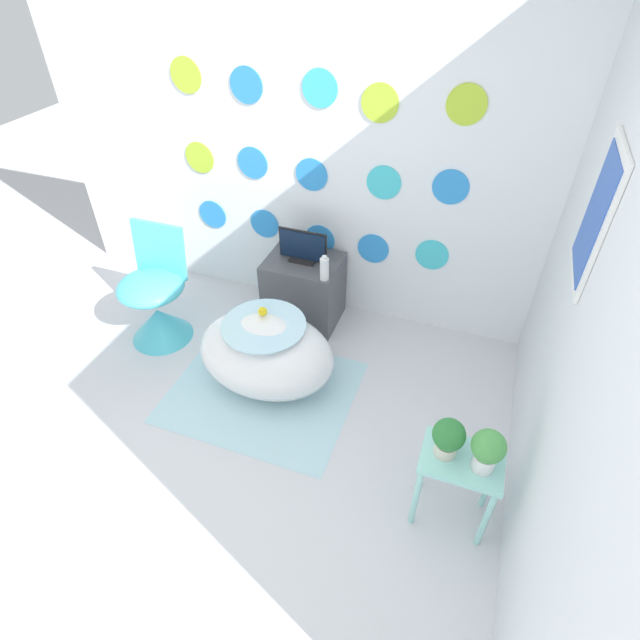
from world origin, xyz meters
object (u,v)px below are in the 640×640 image
object	(u,v)px
chair	(156,305)
bathtub	(266,353)
potted_plant_right	(488,449)
tv	(303,248)
vase	(324,269)
potted_plant_left	(448,437)

from	to	relation	value
chair	bathtub	bearing A→B (deg)	-10.33
bathtub	potted_plant_right	xyz separation A→B (m)	(1.40, -0.57, 0.36)
bathtub	tv	size ratio (longest dim) A/B	2.52
tv	vase	xyz separation A→B (m)	(0.23, -0.17, -0.02)
potted_plant_right	tv	bearing A→B (deg)	137.20
chair	potted_plant_right	world-z (taller)	chair
chair	potted_plant_right	size ratio (longest dim) A/B	3.55
vase	potted_plant_right	size ratio (longest dim) A/B	0.77
tv	potted_plant_left	world-z (taller)	tv
bathtub	chair	distance (m)	0.98
vase	potted_plant_left	size ratio (longest dim) A/B	0.85
chair	potted_plant_right	xyz separation A→B (m)	(2.36, -0.75, 0.34)
bathtub	chair	world-z (taller)	chair
bathtub	vase	world-z (taller)	vase
tv	vase	distance (m)	0.28
potted_plant_left	bathtub	bearing A→B (deg)	155.73
chair	tv	bearing A→B (deg)	31.29
potted_plant_left	potted_plant_right	bearing A→B (deg)	-7.65
tv	chair	bearing A→B (deg)	-148.71
potted_plant_right	chair	bearing A→B (deg)	162.39
bathtub	potted_plant_left	distance (m)	1.38
bathtub	potted_plant_right	distance (m)	1.55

